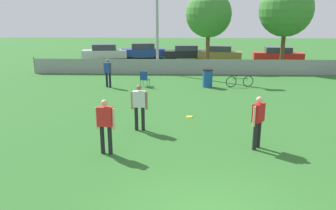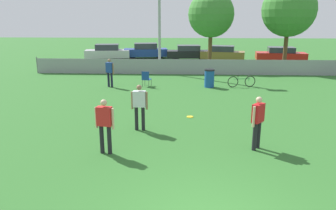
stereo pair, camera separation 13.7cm
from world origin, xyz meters
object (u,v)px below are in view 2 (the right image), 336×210
folding_chair_sideline (146,78)px  parked_car_red (281,55)px  parked_car_tan (223,53)px  player_thrower_red (258,119)px  parked_car_silver (108,52)px  trash_bin (209,78)px  parked_car_blue (146,51)px  spectator_in_blue (110,71)px  player_defender_red (105,122)px  bicycle_sideline (242,81)px  tree_near_pole (211,14)px  player_receiver_white (139,104)px  parked_car_dark (188,53)px  tree_far_right (289,10)px  frisbee_disc (190,117)px

folding_chair_sideline → parked_car_red: 16.30m
parked_car_tan → player_thrower_red: bearing=-82.6°
parked_car_silver → trash_bin: bearing=-62.4°
parked_car_blue → player_thrower_red: bearing=-83.7°
parked_car_tan → spectator_in_blue: bearing=-111.6°
player_defender_red → folding_chair_sideline: size_ratio=1.85×
parked_car_silver → parked_car_tan: (11.21, -0.45, -0.02)m
folding_chair_sideline → parked_car_red: size_ratio=0.20×
folding_chair_sideline → parked_car_blue: size_ratio=0.21×
spectator_in_blue → folding_chair_sideline: (2.13, 0.25, -0.46)m
player_thrower_red → bicycle_sideline: bearing=33.3°
tree_near_pole → player_defender_red: tree_near_pole is taller
player_receiver_white → parked_car_dark: 20.68m
trash_bin → parked_car_dark: 12.80m
player_thrower_red → spectator_in_blue: 11.37m
parked_car_red → player_receiver_white: bearing=-111.7°
tree_near_pole → tree_far_right: bearing=-10.9°
player_receiver_white → parked_car_tan: (5.24, 20.17, -0.33)m
player_defender_red → parked_car_dark: size_ratio=0.40×
bicycle_sideline → frisbee_disc: bearing=-128.0°
player_thrower_red → player_receiver_white: bearing=107.7°
spectator_in_blue → parked_car_tan: (8.04, 12.61, -0.30)m
parked_car_silver → parked_car_red: size_ratio=0.97×
player_thrower_red → frisbee_disc: player_thrower_red is taller
bicycle_sideline → trash_bin: 1.94m
spectator_in_blue → parked_car_tan: spectator_in_blue is taller
bicycle_sideline → tree_near_pole: bearing=88.0°
folding_chair_sideline → parked_car_red: bearing=-119.1°
spectator_in_blue → frisbee_disc: size_ratio=5.92×
tree_near_pole → parked_car_tan: tree_near_pole is taller
player_defender_red → parked_car_dark: (2.74, 22.76, -0.31)m
player_thrower_red → spectator_in_blue: bearing=76.2°
frisbee_disc → player_defender_red: bearing=-124.1°
parked_car_silver → parked_car_tan: 11.22m
parked_car_dark → parked_car_blue: bearing=161.4°
spectator_in_blue → folding_chair_sideline: 2.19m
spectator_in_blue → parked_car_dark: size_ratio=0.40×
tree_near_pole → spectator_in_blue: (-6.52, -8.54, -3.27)m
folding_chair_sideline → player_receiver_white: bearing=109.3°
frisbee_disc → folding_chair_sideline: (-2.55, 6.10, 0.50)m
frisbee_disc → parked_car_red: size_ratio=0.06×
folding_chair_sideline → parked_car_tan: (5.91, 12.36, 0.16)m
tree_far_right → player_thrower_red: 17.87m
parked_car_blue → parked_car_red: size_ratio=0.97×
tree_far_right → player_receiver_white: tree_far_right is taller
parked_car_tan → parked_car_red: (5.32, -0.53, -0.02)m
bicycle_sideline → parked_car_red: parked_car_red is taller
player_defender_red → parked_car_red: size_ratio=0.37×
tree_near_pole → player_thrower_red: size_ratio=3.57×
player_receiver_white → parked_car_dark: bearing=87.1°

